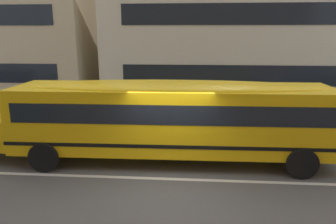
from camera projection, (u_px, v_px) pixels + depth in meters
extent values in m
plane|color=#54514F|center=(170.00, 179.00, 9.24)|extent=(400.00, 400.00, 0.00)
cube|color=gray|center=(180.00, 115.00, 16.48)|extent=(120.00, 3.00, 0.01)
cube|color=silver|center=(170.00, 179.00, 9.24)|extent=(110.00, 0.16, 0.01)
cube|color=yellow|center=(172.00, 117.00, 10.32)|extent=(10.15, 2.44, 2.02)
cube|color=yellow|center=(2.00, 129.00, 10.79)|extent=(1.50, 1.95, 1.01)
cube|color=black|center=(331.00, 145.00, 10.21)|extent=(0.22, 2.30, 0.33)
cube|color=black|center=(172.00, 106.00, 10.23)|extent=(9.55, 2.47, 0.59)
cube|color=black|center=(172.00, 135.00, 10.46)|extent=(10.17, 2.47, 0.11)
ellipsoid|color=yellow|center=(172.00, 87.00, 10.07)|extent=(9.75, 2.25, 0.33)
cylinder|color=red|center=(87.00, 110.00, 11.81)|extent=(0.41, 0.41, 0.03)
cylinder|color=black|center=(44.00, 157.00, 9.68)|extent=(0.92, 0.27, 0.92)
cylinder|color=black|center=(71.00, 134.00, 11.91)|extent=(0.92, 0.27, 0.92)
cylinder|color=black|center=(302.00, 163.00, 9.21)|extent=(0.92, 0.27, 0.92)
cylinder|color=black|center=(280.00, 138.00, 11.44)|extent=(0.92, 0.27, 0.92)
cube|color=black|center=(255.00, 76.00, 17.16)|extent=(14.52, 0.04, 1.10)
cube|color=black|center=(260.00, 14.00, 16.39)|extent=(14.52, 0.04, 1.10)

